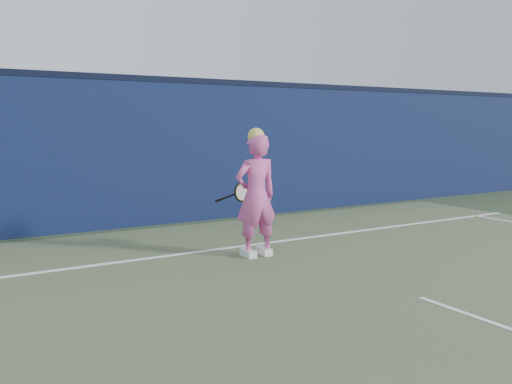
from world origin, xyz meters
TOP-DOWN VIEW (x-y plane):
  - ground at (0.00, 0.00)m, footprint 80.00×80.00m
  - backstop_wall at (0.00, 6.50)m, footprint 24.00×0.40m
  - wall_cap at (0.00, 6.50)m, footprint 24.00×0.42m
  - player at (-0.51, 3.42)m, footprint 0.61×0.41m
  - racket at (-0.50, 3.86)m, footprint 0.54×0.12m

SIDE VIEW (x-z plane):
  - ground at x=0.00m, z-range 0.00..0.00m
  - racket at x=-0.50m, z-range 0.67..0.96m
  - player at x=-0.51m, z-range -0.03..1.69m
  - backstop_wall at x=0.00m, z-range 0.00..2.50m
  - wall_cap at x=0.00m, z-range 2.50..2.60m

